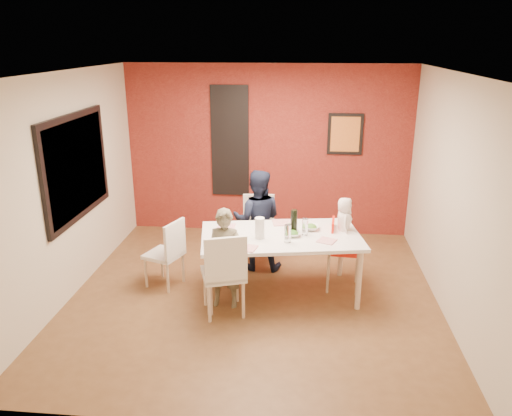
# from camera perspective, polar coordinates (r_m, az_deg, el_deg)

# --- Properties ---
(ground) EXTENTS (4.50, 4.50, 0.00)m
(ground) POSITION_cam_1_polar(r_m,az_deg,el_deg) (6.35, -0.26, -9.89)
(ground) COLOR brown
(ground) RESTS_ON ground
(ceiling) EXTENTS (4.50, 4.50, 0.02)m
(ceiling) POSITION_cam_1_polar(r_m,az_deg,el_deg) (5.58, -0.31, 15.24)
(ceiling) COLOR silver
(ceiling) RESTS_ON wall_back
(wall_back) EXTENTS (4.50, 0.02, 2.70)m
(wall_back) POSITION_cam_1_polar(r_m,az_deg,el_deg) (7.99, 1.35, 6.53)
(wall_back) COLOR beige
(wall_back) RESTS_ON ground
(wall_front) EXTENTS (4.50, 0.02, 2.70)m
(wall_front) POSITION_cam_1_polar(r_m,az_deg,el_deg) (3.74, -3.79, -8.17)
(wall_front) COLOR beige
(wall_front) RESTS_ON ground
(wall_left) EXTENTS (0.02, 4.50, 2.70)m
(wall_left) POSITION_cam_1_polar(r_m,az_deg,el_deg) (6.44, -20.64, 2.29)
(wall_left) COLOR beige
(wall_left) RESTS_ON ground
(wall_right) EXTENTS (0.02, 4.50, 2.70)m
(wall_right) POSITION_cam_1_polar(r_m,az_deg,el_deg) (6.03, 21.50, 1.13)
(wall_right) COLOR beige
(wall_right) RESTS_ON ground
(brick_accent_wall) EXTENTS (4.50, 0.02, 2.70)m
(brick_accent_wall) POSITION_cam_1_polar(r_m,az_deg,el_deg) (7.97, 1.34, 6.49)
(brick_accent_wall) COLOR maroon
(brick_accent_wall) RESTS_ON ground
(picture_window_frame) EXTENTS (0.05, 1.70, 1.30)m
(picture_window_frame) POSITION_cam_1_polar(r_m,az_deg,el_deg) (6.55, -19.86, 4.47)
(picture_window_frame) COLOR black
(picture_window_frame) RESTS_ON wall_left
(picture_window_pane) EXTENTS (0.02, 1.55, 1.15)m
(picture_window_pane) POSITION_cam_1_polar(r_m,az_deg,el_deg) (6.55, -19.74, 4.47)
(picture_window_pane) COLOR black
(picture_window_pane) RESTS_ON wall_left
(glassblock_strip) EXTENTS (0.55, 0.03, 1.70)m
(glassblock_strip) POSITION_cam_1_polar(r_m,az_deg,el_deg) (7.99, -2.99, 7.60)
(glassblock_strip) COLOR silver
(glassblock_strip) RESTS_ON wall_back
(glassblock_surround) EXTENTS (0.60, 0.03, 1.76)m
(glassblock_surround) POSITION_cam_1_polar(r_m,az_deg,el_deg) (7.99, -2.99, 7.60)
(glassblock_surround) COLOR black
(glassblock_surround) RESTS_ON wall_back
(art_print_frame) EXTENTS (0.54, 0.03, 0.64)m
(art_print_frame) POSITION_cam_1_polar(r_m,az_deg,el_deg) (7.90, 10.15, 8.31)
(art_print_frame) COLOR black
(art_print_frame) RESTS_ON wall_back
(art_print_canvas) EXTENTS (0.44, 0.01, 0.54)m
(art_print_canvas) POSITION_cam_1_polar(r_m,az_deg,el_deg) (7.89, 10.16, 8.29)
(art_print_canvas) COLOR orange
(art_print_canvas) RESTS_ON wall_back
(dining_table) EXTENTS (2.06, 1.37, 0.80)m
(dining_table) POSITION_cam_1_polar(r_m,az_deg,el_deg) (6.08, 2.85, -3.68)
(dining_table) COLOR white
(dining_table) RESTS_ON ground
(chair_near) EXTENTS (0.60, 0.60, 1.02)m
(chair_near) POSITION_cam_1_polar(r_m,az_deg,el_deg) (5.66, -3.63, -7.16)
(chair_near) COLOR white
(chair_near) RESTS_ON ground
(chair_far) EXTENTS (0.47, 0.47, 0.96)m
(chair_far) POSITION_cam_1_polar(r_m,az_deg,el_deg) (7.08, 0.29, -1.98)
(chair_far) COLOR white
(chair_far) RESTS_ON ground
(chair_left) EXTENTS (0.53, 0.53, 0.90)m
(chair_left) POSITION_cam_1_polar(r_m,az_deg,el_deg) (6.45, -9.97, -4.77)
(chair_left) COLOR white
(chair_left) RESTS_ON ground
(high_chair) EXTENTS (0.42, 0.42, 0.92)m
(high_chair) POSITION_cam_1_polar(r_m,az_deg,el_deg) (6.38, 9.63, -4.49)
(high_chair) COLOR red
(high_chair) RESTS_ON ground
(child_near) EXTENTS (0.46, 0.31, 1.21)m
(child_near) POSITION_cam_1_polar(r_m,az_deg,el_deg) (5.87, -3.54, -5.79)
(child_near) COLOR brown
(child_near) RESTS_ON ground
(child_far) EXTENTS (0.68, 0.53, 1.41)m
(child_far) POSITION_cam_1_polar(r_m,az_deg,el_deg) (6.79, 0.15, -1.39)
(child_far) COLOR #161C31
(child_far) RESTS_ON ground
(toddler) EXTENTS (0.22, 0.33, 0.67)m
(toddler) POSITION_cam_1_polar(r_m,az_deg,el_deg) (6.26, 10.00, -1.77)
(toddler) COLOR silver
(toddler) RESTS_ON high_chair
(plate_near_left) EXTENTS (0.25, 0.25, 0.01)m
(plate_near_left) POSITION_cam_1_polar(r_m,az_deg,el_deg) (5.65, -1.03, -4.59)
(plate_near_left) COLOR white
(plate_near_left) RESTS_ON dining_table
(plate_far_mid) EXTENTS (0.27, 0.27, 0.01)m
(plate_far_mid) POSITION_cam_1_polar(r_m,az_deg,el_deg) (6.42, 3.00, -1.68)
(plate_far_mid) COLOR white
(plate_far_mid) RESTS_ON dining_table
(plate_near_right) EXTENTS (0.26, 0.26, 0.01)m
(plate_near_right) POSITION_cam_1_polar(r_m,az_deg,el_deg) (5.91, 8.09, -3.72)
(plate_near_right) COLOR white
(plate_near_right) RESTS_ON dining_table
(plate_far_left) EXTENTS (0.22, 0.22, 0.01)m
(plate_far_left) POSITION_cam_1_polar(r_m,az_deg,el_deg) (6.29, -3.43, -2.13)
(plate_far_left) COLOR white
(plate_far_left) RESTS_ON dining_table
(salad_bowl_a) EXTENTS (0.24, 0.24, 0.05)m
(salad_bowl_a) POSITION_cam_1_polar(r_m,az_deg,el_deg) (6.01, 4.16, -2.98)
(salad_bowl_a) COLOR white
(salad_bowl_a) RESTS_ON dining_table
(salad_bowl_b) EXTENTS (0.24, 0.24, 0.05)m
(salad_bowl_b) POSITION_cam_1_polar(r_m,az_deg,el_deg) (6.23, 6.27, -2.23)
(salad_bowl_b) COLOR silver
(salad_bowl_b) RESTS_ON dining_table
(wine_bottle) EXTENTS (0.08, 0.08, 0.30)m
(wine_bottle) POSITION_cam_1_polar(r_m,az_deg,el_deg) (6.04, 4.36, -1.60)
(wine_bottle) COLOR black
(wine_bottle) RESTS_ON dining_table
(wine_glass_a) EXTENTS (0.08, 0.08, 0.22)m
(wine_glass_a) POSITION_cam_1_polar(r_m,az_deg,el_deg) (5.79, 3.65, -2.94)
(wine_glass_a) COLOR silver
(wine_glass_a) RESTS_ON dining_table
(wine_glass_b) EXTENTS (0.07, 0.07, 0.21)m
(wine_glass_b) POSITION_cam_1_polar(r_m,az_deg,el_deg) (6.03, 5.62, -2.17)
(wine_glass_b) COLOR white
(wine_glass_b) RESTS_ON dining_table
(paper_towel_roll) EXTENTS (0.11, 0.11, 0.25)m
(paper_towel_roll) POSITION_cam_1_polar(r_m,az_deg,el_deg) (5.90, 0.42, -2.31)
(paper_towel_roll) COLOR white
(paper_towel_roll) RESTS_ON dining_table
(condiment_red) EXTENTS (0.04, 0.04, 0.15)m
(condiment_red) POSITION_cam_1_polar(r_m,az_deg,el_deg) (5.97, 3.50, -2.58)
(condiment_red) COLOR red
(condiment_red) RESTS_ON dining_table
(condiment_green) EXTENTS (0.04, 0.04, 0.14)m
(condiment_green) POSITION_cam_1_polar(r_m,az_deg,el_deg) (6.03, 3.80, -2.44)
(condiment_green) COLOR #286822
(condiment_green) RESTS_ON dining_table
(condiment_brown) EXTENTS (0.03, 0.03, 0.13)m
(condiment_brown) POSITION_cam_1_polar(r_m,az_deg,el_deg) (6.02, 3.41, -2.50)
(condiment_brown) COLOR brown
(condiment_brown) RESTS_ON dining_table
(sippy_cup) EXTENTS (0.07, 0.07, 0.11)m
(sippy_cup) POSITION_cam_1_polar(r_m,az_deg,el_deg) (6.26, 9.94, -2.02)
(sippy_cup) COLOR orange
(sippy_cup) RESTS_ON dining_table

